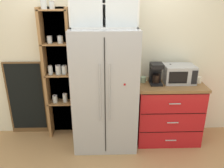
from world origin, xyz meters
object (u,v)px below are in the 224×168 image
object	(u,v)px
coffee_maker	(156,73)
bottle_green	(170,75)
microwave	(179,74)
mug_cream	(199,80)
chalkboard_menu	(27,98)
refrigerator	(105,90)
mug_sage	(143,80)
bottle_cobalt	(169,74)

from	to	relation	value
coffee_maker	bottle_green	xyz separation A→B (m)	(0.23, 0.04, -0.05)
microwave	mug_cream	distance (m)	0.31
chalkboard_menu	refrigerator	bearing A→B (deg)	-14.09
mug_sage	chalkboard_menu	world-z (taller)	chalkboard_menu
microwave	coffee_maker	size ratio (longest dim) A/B	1.42
coffee_maker	mug_cream	distance (m)	0.65
refrigerator	mug_cream	xyz separation A→B (m)	(1.37, 0.08, 0.11)
bottle_green	microwave	bearing A→B (deg)	1.34
refrigerator	mug_cream	distance (m)	1.38
mug_sage	chalkboard_menu	xyz separation A→B (m)	(-1.81, 0.19, -0.37)
bottle_green	chalkboard_menu	size ratio (longest dim) A/B	0.21
refrigerator	mug_sage	bearing A→B (deg)	12.21
chalkboard_menu	bottle_cobalt	bearing A→B (deg)	-4.08
coffee_maker	refrigerator	bearing A→B (deg)	-174.80
chalkboard_menu	mug_cream	bearing A→B (deg)	-5.15
mug_sage	mug_cream	bearing A→B (deg)	-3.19
bottle_cobalt	bottle_green	xyz separation A→B (m)	(0.00, -0.05, -0.01)
refrigerator	bottle_cobalt	world-z (taller)	refrigerator
refrigerator	bottle_green	world-z (taller)	refrigerator
microwave	coffee_maker	bearing A→B (deg)	-173.15
bottle_cobalt	bottle_green	bearing A→B (deg)	-90.00
bottle_cobalt	refrigerator	bearing A→B (deg)	-170.77
microwave	bottle_green	bearing A→B (deg)	-178.66
microwave	bottle_green	xyz separation A→B (m)	(-0.12, -0.00, -0.02)
mug_sage	mug_cream	size ratio (longest dim) A/B	1.01
coffee_maker	chalkboard_menu	distance (m)	2.05
microwave	coffee_maker	xyz separation A→B (m)	(-0.35, -0.04, 0.03)
mug_sage	bottle_green	size ratio (longest dim) A/B	0.48
mug_sage	bottle_green	bearing A→B (deg)	-2.30
coffee_maker	bottle_cobalt	bearing A→B (deg)	21.52
mug_sage	mug_cream	xyz separation A→B (m)	(0.81, -0.05, 0.00)
mug_cream	chalkboard_menu	bearing A→B (deg)	174.85
refrigerator	coffee_maker	bearing A→B (deg)	5.20
coffee_maker	mug_cream	size ratio (longest dim) A/B	2.62
refrigerator	bottle_cobalt	distance (m)	0.99
coffee_maker	mug_sage	distance (m)	0.21
coffee_maker	mug_sage	world-z (taller)	coffee_maker
microwave	bottle_green	size ratio (longest dim) A/B	1.74
bottle_green	chalkboard_menu	distance (m)	2.25
mug_cream	microwave	bearing A→B (deg)	173.70
refrigerator	bottle_cobalt	bearing A→B (deg)	9.23
microwave	bottle_cobalt	bearing A→B (deg)	159.41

